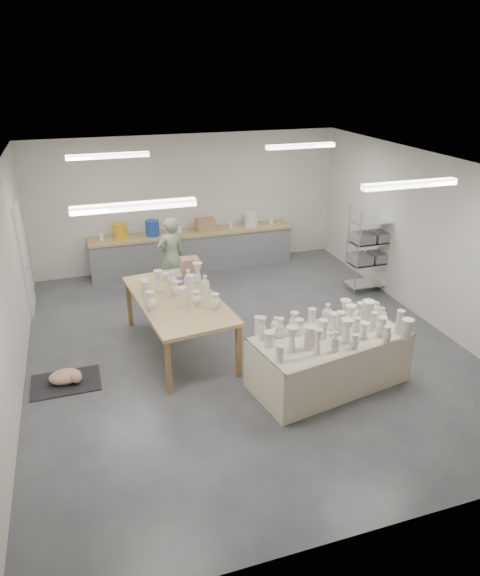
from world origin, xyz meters
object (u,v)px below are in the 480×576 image
object	(u,v)px
work_table	(179,294)
red_stool	(170,276)
potter	(171,256)
drying_table	(329,357)

from	to	relation	value
work_table	red_stool	size ratio (longest dim) A/B	6.37
red_stool	potter	bearing A→B (deg)	-90.00
work_table	potter	world-z (taller)	potter
drying_table	work_table	world-z (taller)	work_table
drying_table	red_stool	xyz separation A→B (m)	(-1.57, 4.19, -0.17)
drying_table	red_stool	size ratio (longest dim) A/B	5.95
potter	red_stool	distance (m)	0.60
red_stool	drying_table	bearing A→B (deg)	-69.49
drying_table	potter	size ratio (longest dim) A/B	1.49
drying_table	potter	world-z (taller)	potter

